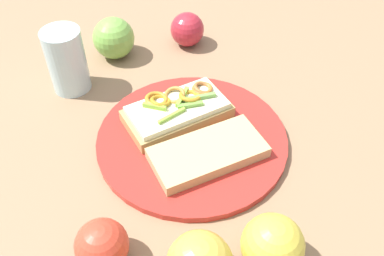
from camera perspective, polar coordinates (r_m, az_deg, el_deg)
The scene contains 9 objects.
ground_plane at distance 0.70m, azimuth 0.00°, elevation -1.85°, with size 2.00×2.00×0.00m, color #8C6C4E.
plate at distance 0.70m, azimuth 0.00°, elevation -1.51°, with size 0.31×0.31×0.01m, color red.
sandwich at distance 0.71m, azimuth -1.94°, elevation 2.43°, with size 0.17×0.19×0.04m.
bread_slice_side at distance 0.66m, azimuth 2.16°, elevation -3.33°, with size 0.18×0.09×0.02m, color tan.
apple_0 at distance 0.55m, azimuth 10.77°, elevation -15.22°, with size 0.08×0.08×0.08m, color gold.
apple_1 at distance 0.90m, azimuth -0.64°, elevation 13.12°, with size 0.07×0.07×0.07m, color #AE2532.
apple_3 at distance 0.87m, azimuth -10.49°, elevation 11.80°, with size 0.08×0.08×0.08m, color #77B248.
apple_4 at distance 0.56m, azimuth -12.03°, elevation -15.17°, with size 0.07×0.07×0.07m, color red.
drinking_glass at distance 0.80m, azimuth -16.51°, elevation 8.68°, with size 0.07×0.07×0.12m, color silver.
Camera 1 is at (-0.48, -0.03, 0.51)m, focal length 39.65 mm.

